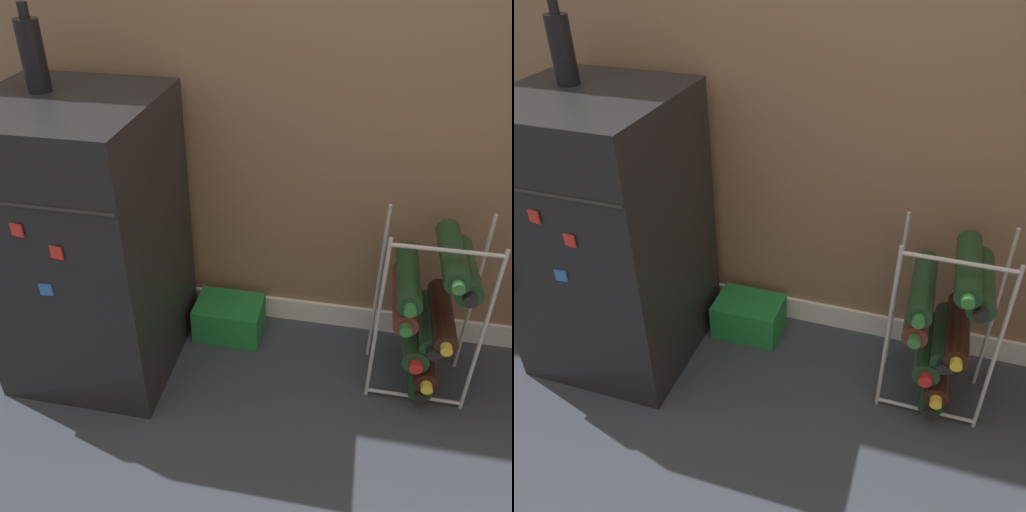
% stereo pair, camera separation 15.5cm
% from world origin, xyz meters
% --- Properties ---
extents(ground_plane, '(14.00, 14.00, 0.00)m').
position_xyz_m(ground_plane, '(0.00, 0.00, 0.00)').
color(ground_plane, '#333842').
extents(mini_fridge, '(0.51, 0.55, 0.92)m').
position_xyz_m(mini_fridge, '(-0.55, 0.22, 0.46)').
color(mini_fridge, black).
rests_on(mini_fridge, ground_plane).
extents(wine_rack, '(0.31, 0.32, 0.60)m').
position_xyz_m(wine_rack, '(0.52, 0.29, 0.30)').
color(wine_rack, '#B2B2B7').
rests_on(wine_rack, ground_plane).
extents(soda_box, '(0.24, 0.17, 0.13)m').
position_xyz_m(soda_box, '(-0.15, 0.41, 0.07)').
color(soda_box, '#1E7F38').
rests_on(soda_box, ground_plane).
extents(fridge_top_bottle, '(0.07, 0.07, 0.23)m').
position_xyz_m(fridge_top_bottle, '(-0.63, 0.27, 1.02)').
color(fridge_top_bottle, black).
rests_on(fridge_top_bottle, mini_fridge).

